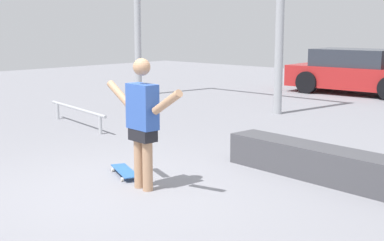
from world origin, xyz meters
name	(u,v)px	position (x,y,z in m)	size (l,w,h in m)	color
ground_plane	(126,190)	(0.00, 0.00, 0.00)	(36.00, 36.00, 0.00)	gray
skateboarder	(143,118)	(0.14, 0.18, 0.93)	(1.49, 0.25, 1.68)	tan
skateboard	(125,171)	(-0.52, 0.42, 0.06)	(0.79, 0.51, 0.08)	#2D66B2
grind_box	(317,162)	(1.51, 2.14, 0.23)	(2.81, 0.52, 0.45)	#47474C
grind_rail	(77,111)	(-4.14, 2.14, 0.32)	(2.51, 0.51, 0.40)	#B7BABF
parked_car_red	(357,72)	(-2.39, 11.12, 0.66)	(4.25, 2.09, 1.37)	red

